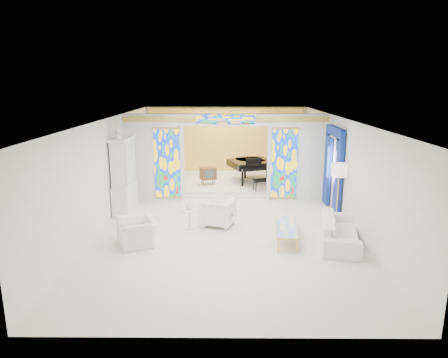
{
  "coord_description": "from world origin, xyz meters",
  "views": [
    {
      "loc": [
        0.05,
        -11.66,
        4.0
      ],
      "look_at": [
        -0.04,
        0.2,
        1.15
      ],
      "focal_mm": 32.0,
      "sensor_mm": 36.0,
      "label": 1
    }
  ],
  "objects_px": {
    "sofa": "(340,231)",
    "grand_piano": "(251,164)",
    "armchair_left": "(137,232)",
    "tv_console": "(208,173)",
    "armchair_right": "(218,212)",
    "china_cabinet": "(124,175)",
    "coffee_table": "(287,227)"
  },
  "relations": [
    {
      "from": "coffee_table",
      "to": "china_cabinet",
      "type": "bearing_deg",
      "value": 153.35
    },
    {
      "from": "sofa",
      "to": "tv_console",
      "type": "xyz_separation_m",
      "value": [
        -3.63,
        5.37,
        0.29
      ]
    },
    {
      "from": "armchair_left",
      "to": "grand_piano",
      "type": "distance_m",
      "value": 6.94
    },
    {
      "from": "sofa",
      "to": "coffee_table",
      "type": "height_order",
      "value": "sofa"
    },
    {
      "from": "armchair_left",
      "to": "grand_piano",
      "type": "bearing_deg",
      "value": 128.56
    },
    {
      "from": "grand_piano",
      "to": "sofa",
      "type": "bearing_deg",
      "value": -91.56
    },
    {
      "from": "armchair_left",
      "to": "armchair_right",
      "type": "height_order",
      "value": "armchair_right"
    },
    {
      "from": "sofa",
      "to": "tv_console",
      "type": "distance_m",
      "value": 6.49
    },
    {
      "from": "tv_console",
      "to": "coffee_table",
      "type": "bearing_deg",
      "value": -84.88
    },
    {
      "from": "sofa",
      "to": "grand_piano",
      "type": "distance_m",
      "value": 6.34
    },
    {
      "from": "coffee_table",
      "to": "grand_piano",
      "type": "distance_m",
      "value": 5.87
    },
    {
      "from": "china_cabinet",
      "to": "tv_console",
      "type": "bearing_deg",
      "value": 47.39
    },
    {
      "from": "china_cabinet",
      "to": "coffee_table",
      "type": "distance_m",
      "value": 5.46
    },
    {
      "from": "armchair_right",
      "to": "grand_piano",
      "type": "distance_m",
      "value": 4.89
    },
    {
      "from": "china_cabinet",
      "to": "grand_piano",
      "type": "bearing_deg",
      "value": 38.86
    },
    {
      "from": "tv_console",
      "to": "sofa",
      "type": "bearing_deg",
      "value": -74.72
    },
    {
      "from": "armchair_right",
      "to": "grand_piano",
      "type": "bearing_deg",
      "value": -176.49
    },
    {
      "from": "china_cabinet",
      "to": "armchair_right",
      "type": "height_order",
      "value": "china_cabinet"
    },
    {
      "from": "sofa",
      "to": "grand_piano",
      "type": "bearing_deg",
      "value": 30.4
    },
    {
      "from": "armchair_left",
      "to": "sofa",
      "type": "xyz_separation_m",
      "value": [
        5.19,
        0.11,
        0.0
      ]
    },
    {
      "from": "tv_console",
      "to": "china_cabinet",
      "type": "bearing_deg",
      "value": -151.4
    },
    {
      "from": "coffee_table",
      "to": "grand_piano",
      "type": "bearing_deg",
      "value": 96.11
    },
    {
      "from": "china_cabinet",
      "to": "coffee_table",
      "type": "relative_size",
      "value": 1.52
    },
    {
      "from": "armchair_right",
      "to": "sofa",
      "type": "distance_m",
      "value": 3.42
    },
    {
      "from": "armchair_right",
      "to": "sofa",
      "type": "xyz_separation_m",
      "value": [
        3.16,
        -1.3,
        -0.06
      ]
    },
    {
      "from": "armchair_right",
      "to": "grand_piano",
      "type": "xyz_separation_m",
      "value": [
        1.2,
        4.71,
        0.48
      ]
    },
    {
      "from": "china_cabinet",
      "to": "armchair_left",
      "type": "distance_m",
      "value": 3.02
    },
    {
      "from": "armchair_left",
      "to": "coffee_table",
      "type": "height_order",
      "value": "armchair_left"
    },
    {
      "from": "armchair_left",
      "to": "armchair_right",
      "type": "bearing_deg",
      "value": 101.04
    },
    {
      "from": "china_cabinet",
      "to": "armchair_right",
      "type": "xyz_separation_m",
      "value": [
        3.01,
        -1.33,
        -0.77
      ]
    },
    {
      "from": "armchair_left",
      "to": "grand_piano",
      "type": "relative_size",
      "value": 0.35
    },
    {
      "from": "armchair_right",
      "to": "coffee_table",
      "type": "relative_size",
      "value": 0.49
    }
  ]
}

